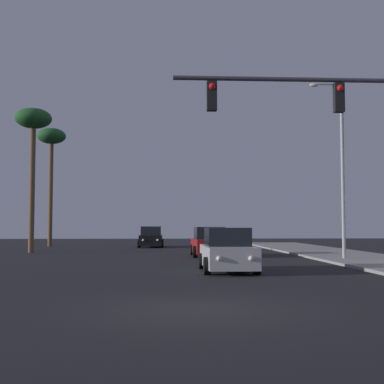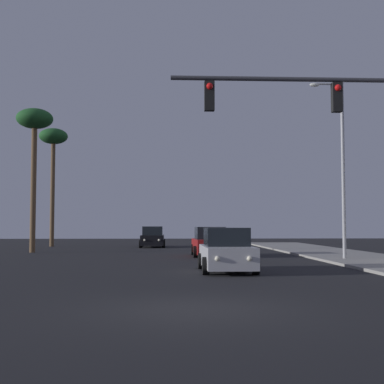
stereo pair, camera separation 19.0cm
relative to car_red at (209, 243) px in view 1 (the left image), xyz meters
name	(u,v)px [view 1 (the left image)]	position (x,y,z in m)	size (l,w,h in m)	color
ground_plane	(200,309)	(-1.87, -19.30, -0.76)	(120.00, 120.00, 0.00)	black
car_red	(209,243)	(0.00, 0.00, 0.00)	(2.04, 4.34, 1.68)	maroon
car_black	(151,238)	(-3.65, 12.94, 0.00)	(2.04, 4.32, 1.68)	black
car_silver	(228,252)	(-0.17, -10.19, 0.00)	(2.04, 4.32, 1.68)	#B7B7BC
traffic_light_mast	(354,127)	(3.15, -14.88, 4.00)	(7.91, 0.36, 6.50)	#38383D
street_lamp	(340,159)	(6.29, -4.27, 4.36)	(1.74, 0.24, 9.00)	#99999E
palm_tree_mid	(33,127)	(-11.26, 4.70, 7.49)	(2.40, 2.40, 9.50)	brown
palm_tree_far	(51,144)	(-12.14, 14.70, 7.93)	(2.40, 2.40, 9.99)	brown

